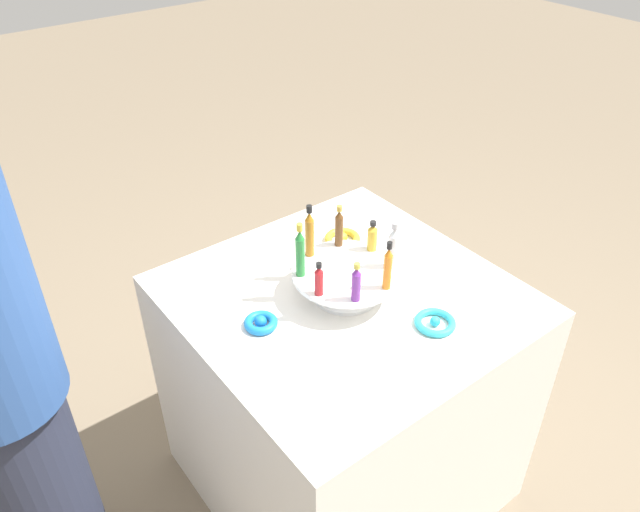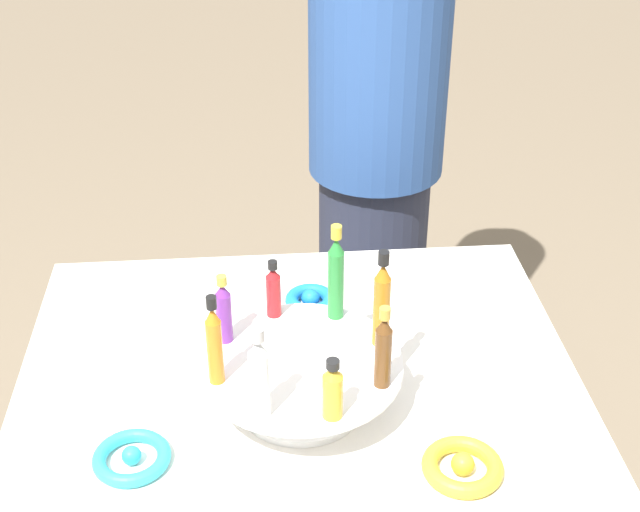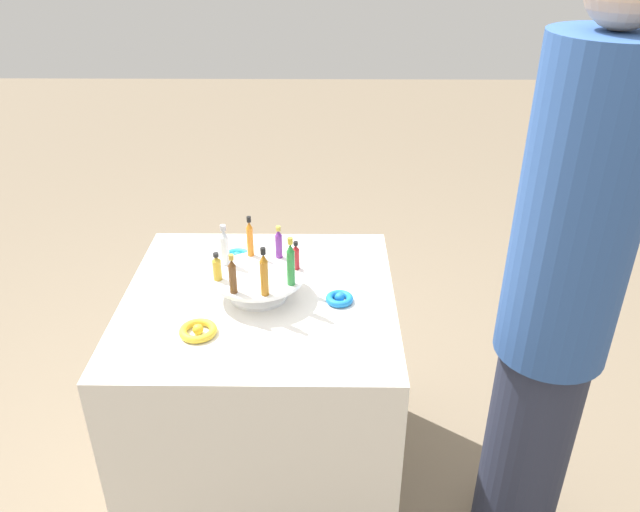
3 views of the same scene
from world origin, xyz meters
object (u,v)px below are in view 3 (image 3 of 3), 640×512
display_stand (258,282)px  bottle_brown (233,275)px  ribbon_bow_teal (237,257)px  ribbon_bow_blue (340,298)px  bottle_clear (224,247)px  person_figure (558,304)px  bottle_orange (250,238)px  bottle_red (296,256)px  bottle_green (291,263)px  bottle_gold (217,267)px  bottle_amber (264,273)px  ribbon_bow_gold (198,331)px  bottle_purple (279,243)px

display_stand → bottle_brown: size_ratio=2.30×
ribbon_bow_teal → ribbon_bow_blue: (0.34, -0.26, 0.00)m
bottle_clear → person_figure: person_figure is taller
bottle_clear → person_figure: bearing=-16.6°
bottle_orange → bottle_clear: 0.09m
display_stand → ribbon_bow_blue: (0.24, -0.03, -0.04)m
bottle_red → ribbon_bow_blue: size_ratio=1.09×
bottle_red → bottle_clear: size_ratio=0.69×
bottle_brown → person_figure: size_ratio=0.07×
bottle_orange → bottle_green: bearing=-51.6°
display_stand → ribbon_bow_teal: 0.25m
ribbon_bow_blue → person_figure: person_figure is taller
bottle_brown → bottle_green: size_ratio=0.80×
bottle_gold → bottle_red: bearing=15.9°
bottle_orange → ribbon_bow_blue: bearing=-27.5°
bottle_green → ribbon_bow_teal: (-0.20, 0.28, -0.14)m
bottle_green → bottle_gold: bearing=173.4°
bottle_green → person_figure: person_figure is taller
bottle_amber → person_figure: bearing=-7.5°
ribbon_bow_teal → ribbon_bow_gold: size_ratio=0.97×
bottle_gold → ribbon_bow_teal: bottle_gold is taller
bottle_orange → ribbon_bow_gold: bearing=-110.6°
display_stand → bottle_red: (0.11, 0.03, 0.07)m
bottle_purple → bottle_gold: bearing=-141.6°
display_stand → person_figure: (0.82, -0.22, 0.07)m
ribbon_bow_teal → bottle_gold: bearing=-93.9°
bottle_purple → bottle_red: bearing=-51.6°
bottle_red → ribbon_bow_teal: size_ratio=0.90×
ribbon_bow_teal → person_figure: bearing=-26.0°
bottle_green → person_figure: bearing=-12.6°
bottle_orange → person_figure: bearing=-21.3°
bottle_brown → ribbon_bow_gold: 0.18m
display_stand → bottle_clear: bottle_clear is taller
bottle_green → bottle_amber: bearing=-141.6°
bottle_clear → ribbon_bow_teal: 0.21m
bottle_purple → person_figure: person_figure is taller
bottle_gold → ribbon_bow_gold: bearing=-102.1°
bottle_amber → ribbon_bow_teal: bottle_amber is taller
bottle_red → ribbon_bow_blue: (0.13, -0.06, -0.11)m
bottle_amber → bottle_green: bearing=38.4°
bottle_clear → ribbon_bow_gold: bearing=-100.2°
bottle_green → bottle_orange: bottle_green is taller
bottle_gold → ribbon_bow_gold: bottle_gold is taller
bottle_amber → ribbon_bow_gold: size_ratio=1.42×
ribbon_bow_teal → ribbon_bow_gold: 0.43m
bottle_orange → display_stand: bearing=-74.1°
bottle_clear → display_stand: bearing=-29.1°
display_stand → bottle_brown: bearing=-119.1°
bottle_red → bottle_clear: (-0.22, 0.03, 0.02)m
display_stand → ribbon_bow_gold: size_ratio=2.66×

